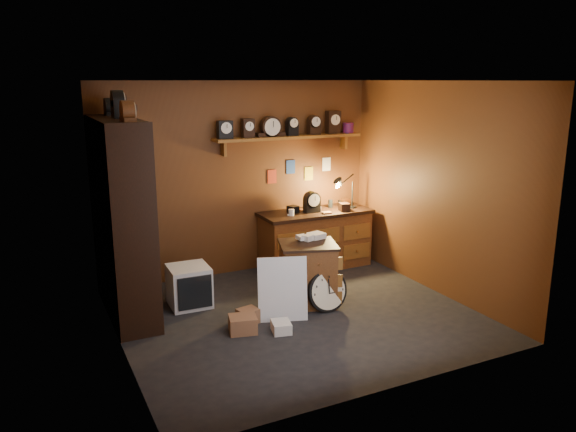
{
  "coord_description": "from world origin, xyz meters",
  "views": [
    {
      "loc": [
        -2.8,
        -5.48,
        2.71
      ],
      "look_at": [
        0.05,
        0.35,
        1.13
      ],
      "focal_mm": 35.0,
      "sensor_mm": 36.0,
      "label": 1
    }
  ],
  "objects_px": {
    "shelving_unit": "(119,211)",
    "big_round_clock": "(327,291)",
    "workbench": "(315,236)",
    "low_cabinet": "(308,271)"
  },
  "relations": [
    {
      "from": "shelving_unit",
      "to": "big_round_clock",
      "type": "height_order",
      "value": "shelving_unit"
    },
    {
      "from": "workbench",
      "to": "big_round_clock",
      "type": "bearing_deg",
      "value": -113.65
    },
    {
      "from": "big_round_clock",
      "to": "shelving_unit",
      "type": "bearing_deg",
      "value": 155.38
    },
    {
      "from": "big_round_clock",
      "to": "workbench",
      "type": "bearing_deg",
      "value": 66.35
    },
    {
      "from": "shelving_unit",
      "to": "workbench",
      "type": "height_order",
      "value": "shelving_unit"
    },
    {
      "from": "shelving_unit",
      "to": "workbench",
      "type": "bearing_deg",
      "value": 9.87
    },
    {
      "from": "shelving_unit",
      "to": "workbench",
      "type": "distance_m",
      "value": 2.99
    },
    {
      "from": "low_cabinet",
      "to": "workbench",
      "type": "bearing_deg",
      "value": 75.78
    },
    {
      "from": "low_cabinet",
      "to": "big_round_clock",
      "type": "xyz_separation_m",
      "value": [
        0.11,
        -0.29,
        -0.17
      ]
    },
    {
      "from": "workbench",
      "to": "low_cabinet",
      "type": "bearing_deg",
      "value": -122.39
    }
  ]
}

